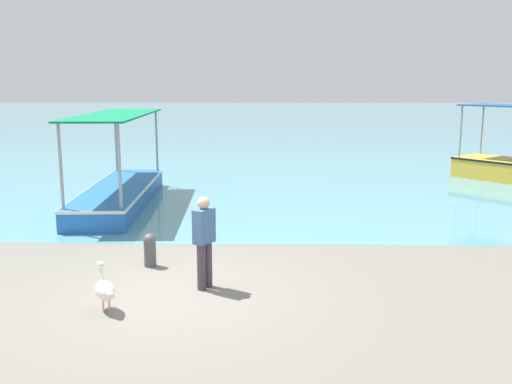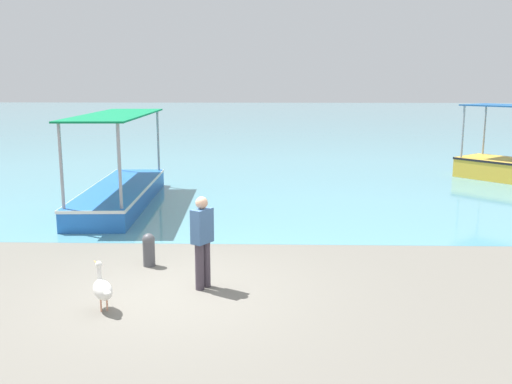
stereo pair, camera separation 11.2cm
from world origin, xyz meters
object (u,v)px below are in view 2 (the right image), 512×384
pelican (103,289)px  fisherman_standing (202,240)px  fishing_boat_near_right (120,189)px  mooring_bollard (149,249)px

pelican → fisherman_standing: (1.50, 1.08, 0.53)m
fishing_boat_near_right → fisherman_standing: size_ratio=4.05×
pelican → fisherman_standing: fisherman_standing is taller
pelican → mooring_bollard: size_ratio=1.18×
fishing_boat_near_right → mooring_bollard: (2.11, -5.77, -0.14)m
fishing_boat_near_right → mooring_bollard: fishing_boat_near_right is taller
fisherman_standing → fishing_boat_near_right: bearing=115.6°
fishing_boat_near_right → fisherman_standing: (3.36, -7.00, 0.40)m
fishing_boat_near_right → mooring_bollard: 6.15m
pelican → mooring_bollard: 2.32m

